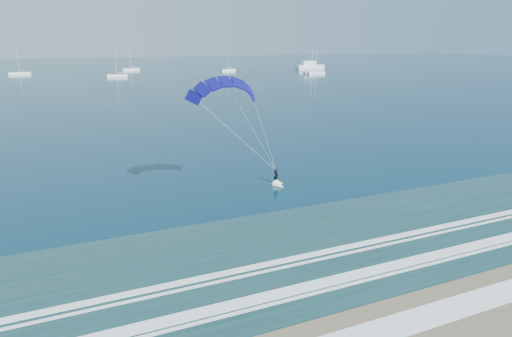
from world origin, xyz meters
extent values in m
plane|color=#073145|center=(0.00, 0.00, 0.00)|extent=(900.00, 900.00, 0.00)
cube|color=#1E423F|center=(0.00, 8.00, 0.01)|extent=(600.00, 22.00, 0.03)
cube|color=white|center=(0.00, 1.50, 0.04)|extent=(600.00, 0.90, 0.07)
cube|color=white|center=(0.00, 5.50, 0.04)|extent=(600.00, 1.10, 0.07)
cube|color=white|center=(0.00, 9.50, 0.04)|extent=(600.00, 0.70, 0.07)
cube|color=yellow|center=(9.20, 27.05, 0.04)|extent=(1.50, 0.48, 0.09)
imported|color=black|center=(9.20, 27.05, 1.01)|extent=(0.59, 0.76, 1.84)
cone|color=white|center=(9.05, 25.75, 0.08)|extent=(1.31, 1.74, 1.10)
cube|color=white|center=(124.26, 213.62, 1.23)|extent=(16.73, 4.46, 2.45)
cube|color=white|center=(123.26, 213.62, 3.57)|extent=(7.81, 3.57, 2.23)
cylinder|color=silver|center=(123.26, 213.62, 5.68)|extent=(0.16, 0.16, 2.00)
cube|color=white|center=(-26.15, 231.79, 0.60)|extent=(9.53, 2.40, 1.20)
cylinder|color=silver|center=(-26.15, 231.79, 6.97)|extent=(0.18, 0.18, 11.54)
cylinder|color=silver|center=(-24.95, 231.79, 2.00)|extent=(2.60, 0.12, 0.12)
cube|color=white|center=(14.64, 198.62, 0.60)|extent=(8.77, 2.40, 1.20)
cylinder|color=silver|center=(14.64, 198.62, 6.68)|extent=(0.18, 0.18, 10.97)
cylinder|color=silver|center=(15.84, 198.62, 2.00)|extent=(2.60, 0.12, 0.12)
cube|color=white|center=(28.04, 242.61, 0.60)|extent=(8.86, 2.40, 1.20)
cylinder|color=silver|center=(28.04, 242.61, 6.62)|extent=(0.18, 0.18, 10.83)
cylinder|color=silver|center=(29.24, 242.61, 2.00)|extent=(2.60, 0.12, 0.12)
cube|color=white|center=(74.25, 214.21, 0.60)|extent=(7.56, 2.40, 1.20)
cylinder|color=silver|center=(74.25, 214.21, 5.84)|extent=(0.18, 0.18, 9.28)
cylinder|color=silver|center=(75.45, 214.21, 2.00)|extent=(2.60, 0.12, 0.12)
cube|color=white|center=(105.94, 176.92, 0.60)|extent=(9.08, 2.40, 1.20)
cylinder|color=silver|center=(105.94, 176.92, 6.73)|extent=(0.18, 0.18, 11.06)
cylinder|color=silver|center=(107.14, 176.92, 2.00)|extent=(2.60, 0.12, 0.12)
cube|color=white|center=(105.96, 181.03, 0.60)|extent=(8.23, 2.40, 1.20)
cylinder|color=silver|center=(105.96, 181.03, 6.39)|extent=(0.18, 0.18, 10.38)
cylinder|color=silver|center=(107.16, 181.03, 2.00)|extent=(2.60, 0.12, 0.12)
camera|label=1|loc=(-13.56, -18.09, 16.06)|focal=32.00mm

